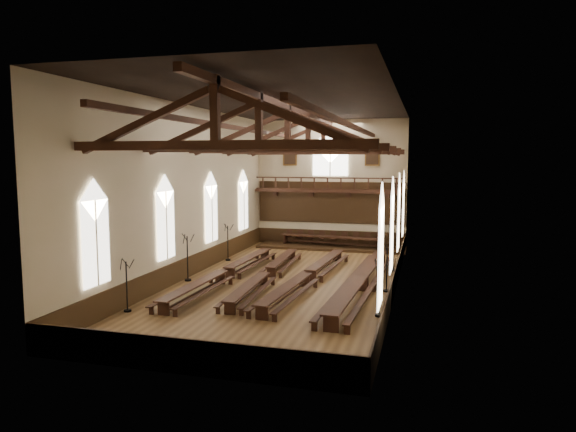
# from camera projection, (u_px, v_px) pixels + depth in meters

# --- Properties ---
(ground) EXTENTS (26.00, 26.00, 0.00)m
(ground) POSITION_uv_depth(u_px,v_px,m) (288.00, 282.00, 28.96)
(ground) COLOR brown
(ground) RESTS_ON ground
(room_walls) EXTENTS (26.00, 26.00, 26.00)m
(room_walls) POSITION_uv_depth(u_px,v_px,m) (288.00, 167.00, 28.24)
(room_walls) COLOR beige
(room_walls) RESTS_ON ground
(wainscot_band) EXTENTS (12.00, 26.00, 1.20)m
(wainscot_band) POSITION_uv_depth(u_px,v_px,m) (288.00, 271.00, 28.89)
(wainscot_band) COLOR #392511
(wainscot_band) RESTS_ON ground
(side_windows) EXTENTS (11.85, 19.80, 4.50)m
(side_windows) POSITION_uv_depth(u_px,v_px,m) (288.00, 216.00, 28.54)
(side_windows) COLOR white
(side_windows) RESTS_ON room_walls
(end_window) EXTENTS (2.80, 0.12, 3.80)m
(end_window) POSITION_uv_depth(u_px,v_px,m) (330.00, 155.00, 40.54)
(end_window) COLOR white
(end_window) RESTS_ON room_walls
(minstrels_gallery) EXTENTS (11.80, 1.24, 3.70)m
(minstrels_gallery) POSITION_uv_depth(u_px,v_px,m) (329.00, 197.00, 40.67)
(minstrels_gallery) COLOR #371D11
(minstrels_gallery) RESTS_ON room_walls
(portraits) EXTENTS (7.75, 0.09, 1.45)m
(portraits) POSITION_uv_depth(u_px,v_px,m) (330.00, 157.00, 40.55)
(portraits) COLOR brown
(portraits) RESTS_ON room_walls
(roof_trusses) EXTENTS (11.70, 25.70, 2.80)m
(roof_trusses) POSITION_uv_depth(u_px,v_px,m) (288.00, 135.00, 28.05)
(roof_trusses) COLOR #371D11
(roof_trusses) RESTS_ON room_walls
(refectory_row_a) EXTENTS (1.67, 14.13, 0.72)m
(refectory_row_a) POSITION_uv_depth(u_px,v_px,m) (225.00, 272.00, 29.06)
(refectory_row_a) COLOR #371D11
(refectory_row_a) RESTS_ON ground
(refectory_row_b) EXTENTS (1.62, 13.65, 0.66)m
(refectory_row_b) POSITION_uv_depth(u_px,v_px,m) (267.00, 273.00, 29.10)
(refectory_row_b) COLOR #371D11
(refectory_row_b) RESTS_ON ground
(refectory_row_c) EXTENTS (1.96, 14.28, 0.73)m
(refectory_row_c) POSITION_uv_depth(u_px,v_px,m) (308.00, 275.00, 28.35)
(refectory_row_c) COLOR #371D11
(refectory_row_c) RESTS_ON ground
(refectory_row_d) EXTENTS (2.01, 15.03, 0.81)m
(refectory_row_d) POSITION_uv_depth(u_px,v_px,m) (362.00, 279.00, 27.17)
(refectory_row_d) COLOR #371D11
(refectory_row_d) RESTS_ON ground
(dais) EXTENTS (11.40, 2.77, 0.18)m
(dais) POSITION_uv_depth(u_px,v_px,m) (331.00, 247.00, 39.78)
(dais) COLOR #392511
(dais) RESTS_ON ground
(high_table) EXTENTS (8.26, 1.86, 0.77)m
(high_table) POSITION_uv_depth(u_px,v_px,m) (331.00, 238.00, 39.70)
(high_table) COLOR #371D11
(high_table) RESTS_ON dais
(high_chairs) EXTENTS (7.68, 0.48, 1.06)m
(high_chairs) POSITION_uv_depth(u_px,v_px,m) (333.00, 237.00, 40.48)
(high_chairs) COLOR #371D11
(high_chairs) RESTS_ON dais
(candelabrum_left_near) EXTENTS (0.70, 0.74, 2.45)m
(candelabrum_left_near) POSITION_uv_depth(u_px,v_px,m) (127.00, 296.00, 23.22)
(candelabrum_left_near) COLOR black
(candelabrum_left_near) RESTS_ON ground
(candelabrum_left_mid) EXTENTS (0.82, 0.78, 2.72)m
(candelabrum_left_mid) POSITION_uv_depth(u_px,v_px,m) (188.00, 267.00, 29.10)
(candelabrum_left_mid) COLOR black
(candelabrum_left_mid) RESTS_ON ground
(candelabrum_left_far) EXTENTS (0.75, 0.75, 2.54)m
(candelabrum_left_far) POSITION_uv_depth(u_px,v_px,m) (228.00, 249.00, 34.98)
(candelabrum_left_far) COLOR black
(candelabrum_left_far) RESTS_ON ground
(candelabrum_right_near) EXTENTS (0.68, 0.79, 2.57)m
(candelabrum_right_near) POSITION_uv_depth(u_px,v_px,m) (379.00, 299.00, 22.51)
(candelabrum_right_near) COLOR black
(candelabrum_right_near) RESTS_ON ground
(candelabrum_right_mid) EXTENTS (0.72, 0.73, 2.45)m
(candelabrum_right_mid) POSITION_uv_depth(u_px,v_px,m) (387.00, 278.00, 26.72)
(candelabrum_right_mid) COLOR black
(candelabrum_right_mid) RESTS_ON ground
(candelabrum_right_far) EXTENTS (0.78, 0.87, 2.85)m
(candelabrum_right_far) POSITION_uv_depth(u_px,v_px,m) (393.00, 257.00, 31.68)
(candelabrum_right_far) COLOR black
(candelabrum_right_far) RESTS_ON ground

